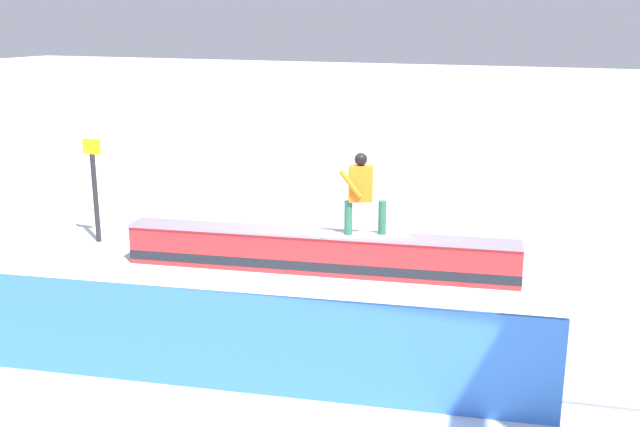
# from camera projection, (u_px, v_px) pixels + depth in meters

# --- Properties ---
(ground_plane) EXTENTS (120.00, 120.00, 0.00)m
(ground_plane) POSITION_uv_depth(u_px,v_px,m) (319.00, 272.00, 12.97)
(ground_plane) COLOR white
(grind_box) EXTENTS (6.94, 1.79, 0.73)m
(grind_box) POSITION_uv_depth(u_px,v_px,m) (319.00, 254.00, 12.88)
(grind_box) COLOR red
(grind_box) RESTS_ON ground_plane
(snowboarder) EXTENTS (1.48, 0.85, 1.44)m
(snowboarder) POSITION_uv_depth(u_px,v_px,m) (362.00, 191.00, 12.41)
(snowboarder) COLOR silver
(snowboarder) RESTS_ON grind_box
(safety_fence) EXTENTS (8.78, 1.62, 1.26)m
(safety_fence) POSITION_uv_depth(u_px,v_px,m) (178.00, 338.00, 8.80)
(safety_fence) COLOR #3875DF
(safety_fence) RESTS_ON ground_plane
(trail_marker) EXTENTS (0.40, 0.10, 2.08)m
(trail_marker) POSITION_uv_depth(u_px,v_px,m) (95.00, 188.00, 14.45)
(trail_marker) COLOR #262628
(trail_marker) RESTS_ON ground_plane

